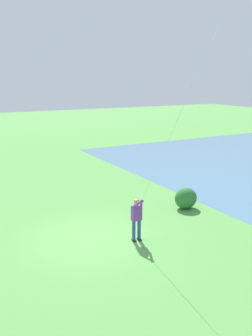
{
  "coord_description": "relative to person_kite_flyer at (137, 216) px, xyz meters",
  "views": [
    {
      "loc": [
        5.45,
        12.66,
        6.26
      ],
      "look_at": [
        -0.73,
        1.53,
        3.16
      ],
      "focal_mm": 39.19,
      "sensor_mm": 36.0,
      "label": 1
    }
  ],
  "objects": [
    {
      "name": "person_kite_flyer",
      "position": [
        0.0,
        0.0,
        0.0
      ],
      "size": [
        0.52,
        0.62,
        1.83
      ],
      "color": "#232328",
      "rests_on": "ground"
    },
    {
      "name": "lakeside_shrub",
      "position": [
        -4.03,
        -2.04,
        -0.52
      ],
      "size": [
        1.15,
        0.95,
        1.06
      ],
      "primitive_type": "ellipsoid",
      "color": "#2D7033",
      "rests_on": "ground"
    },
    {
      "name": "ground_plane",
      "position": [
        1.46,
        -1.09,
        -1.05
      ],
      "size": [
        120.0,
        120.0,
        0.0
      ],
      "primitive_type": "plane",
      "color": "#569947"
    }
  ]
}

